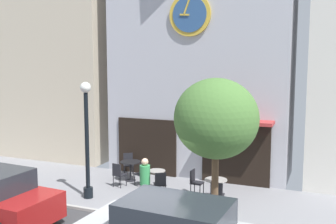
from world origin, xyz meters
TOP-DOWN VIEW (x-y plane):
  - clock_building at (-0.46, 5.79)m, footprint 7.39×3.93m
  - neighbor_building_left at (-8.21, 6.19)m, footprint 6.71×3.39m
  - street_lamp at (-2.91, 1.04)m, footprint 0.36×0.36m
  - street_tree at (1.65, 0.63)m, footprint 2.40×2.16m
  - cafe_table_leftmost at (-2.48, 3.32)m, footprint 0.80×0.80m
  - cafe_table_center at (-1.05, 2.63)m, footprint 0.62×0.62m
  - cafe_table_rightmost at (1.19, 2.45)m, footprint 0.76×0.76m
  - cafe_chair_corner at (1.45, 1.61)m, footprint 0.43×0.43m
  - cafe_chair_facing_street at (-0.63, 1.96)m, footprint 0.55×0.55m
  - cafe_chair_near_lamp at (-2.93, 3.97)m, footprint 0.56×0.56m
  - cafe_chair_right_end at (-1.75, 2.88)m, footprint 0.54×0.54m
  - cafe_chair_mid_row at (0.38, 2.67)m, footprint 0.43×0.43m
  - cafe_chair_left_end at (-2.53, 2.45)m, footprint 0.46×0.46m
  - pedestrian_green at (-0.59, 0.69)m, footprint 0.45×0.45m

SIDE VIEW (x-z plane):
  - cafe_table_center at x=-1.05m, z-range 0.12..0.86m
  - cafe_table_rightmost at x=1.19m, z-range 0.17..0.89m
  - cafe_chair_corner at x=1.45m, z-range 0.08..0.98m
  - cafe_chair_facing_street at x=-0.63m, z-range 0.08..0.98m
  - cafe_chair_near_lamp at x=-2.93m, z-range 0.08..0.98m
  - cafe_chair_right_end at x=-1.75m, z-range 0.08..0.98m
  - cafe_chair_mid_row at x=0.38m, z-range 0.08..0.98m
  - cafe_chair_left_end at x=-2.53m, z-range 0.08..0.98m
  - cafe_table_leftmost at x=-2.48m, z-range 0.19..0.96m
  - pedestrian_green at x=-0.59m, z-range 0.03..1.70m
  - street_lamp at x=-2.91m, z-range 0.03..3.98m
  - street_tree at x=1.65m, z-range 0.93..5.10m
  - neighbor_building_left at x=-8.21m, z-range 0.00..11.77m
  - clock_building at x=-0.46m, z-range 0.15..11.67m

